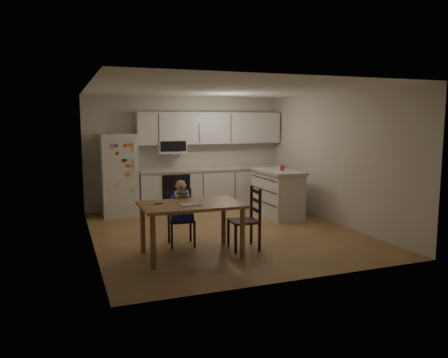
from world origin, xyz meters
name	(u,v)px	position (x,y,z in m)	size (l,w,h in m)	color
room	(216,160)	(0.00, 0.48, 1.25)	(4.52, 5.01, 2.51)	olive
refrigerator	(119,175)	(-1.55, 2.15, 0.85)	(0.72, 0.70, 1.70)	silver
kitchen_run	(211,169)	(0.50, 2.24, 0.88)	(3.37, 0.62, 2.15)	silver
kitchen_island	(278,193)	(1.50, 0.89, 0.48)	(0.68, 1.30, 0.96)	silver
red_cup	(282,168)	(1.55, 0.81, 1.01)	(0.09, 0.09, 0.11)	red
dining_table	(191,210)	(-0.93, -1.07, 0.67)	(1.46, 0.94, 0.78)	brown
napkin	(190,204)	(-0.99, -1.18, 0.79)	(0.28, 0.25, 0.01)	#A6A6AB
toddler_spoon	(158,204)	(-1.40, -0.97, 0.79)	(0.02, 0.02, 0.12)	#191EB8
chair_booster	(181,206)	(-0.93, -0.46, 0.63)	(0.43, 0.43, 1.04)	black
chair_side	(250,214)	(0.01, -1.03, 0.54)	(0.45, 0.45, 0.95)	black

